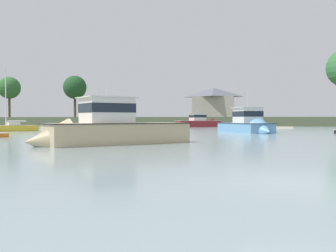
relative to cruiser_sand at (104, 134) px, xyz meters
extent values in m
plane|color=gray|center=(9.56, -12.54, -0.63)|extent=(498.81, 498.81, 0.00)
cube|color=#4C563D|center=(9.56, 82.73, 0.37)|extent=(224.47, 46.09, 2.00)
cube|color=tan|center=(0.77, 0.70, -0.33)|extent=(8.69, 8.32, 2.08)
cone|color=tan|center=(-2.58, -2.37, -0.33)|extent=(3.67, 3.68, 2.65)
cube|color=black|center=(0.77, 0.70, 0.68)|extent=(8.91, 8.53, 0.05)
cube|color=silver|center=(0.16, 0.15, 1.49)|extent=(3.70, 3.67, 1.56)
cube|color=#19232D|center=(0.16, 0.15, 1.65)|extent=(3.77, 3.74, 0.56)
cube|color=beige|center=(0.16, 0.15, 2.30)|extent=(4.21, 4.18, 0.06)
cylinder|color=silver|center=(0.16, 0.15, 2.89)|extent=(0.03, 0.03, 1.13)
cube|color=beige|center=(16.15, 44.16, -0.51)|extent=(3.27, 1.68, 0.57)
cube|color=brown|center=(16.15, 44.16, -0.23)|extent=(3.40, 1.80, 0.05)
cube|color=tan|center=(16.15, 44.16, -0.27)|extent=(0.21, 1.17, 0.03)
cube|color=#196B70|center=(-18.28, 46.45, -0.56)|extent=(4.17, 6.56, 0.87)
cube|color=#CCB78E|center=(-18.28, 46.45, -0.10)|extent=(3.82, 6.13, 0.04)
cube|color=silver|center=(-18.40, 46.15, 0.11)|extent=(1.65, 1.75, 0.38)
cylinder|color=silver|center=(-18.08, 46.91, 3.62)|extent=(0.13, 0.13, 7.40)
cylinder|color=silver|center=(-18.57, 45.75, 0.40)|extent=(1.07, 2.37, 0.10)
cylinder|color=silver|center=(-18.57, 45.75, 0.45)|extent=(1.01, 2.16, 0.14)
cylinder|color=#999999|center=(-17.60, 48.08, 3.59)|extent=(1.00, 2.36, 7.35)
cube|color=maroon|center=(0.90, 51.35, -0.35)|extent=(8.86, 7.03, 1.92)
cone|color=maroon|center=(4.54, 53.57, -0.35)|extent=(3.46, 3.59, 2.75)
cube|color=silver|center=(0.90, 51.35, 0.58)|extent=(9.07, 7.23, 0.05)
cube|color=silver|center=(0.79, 51.29, 1.33)|extent=(3.52, 3.46, 1.45)
cube|color=#19232D|center=(0.79, 51.29, 1.47)|extent=(3.59, 3.52, 0.52)
cube|color=beige|center=(0.79, 51.29, 2.08)|extent=(3.99, 3.95, 0.06)
cylinder|color=silver|center=(0.79, 51.29, 2.66)|extent=(0.03, 0.03, 1.11)
cube|color=#669ECC|center=(9.16, 23.22, -0.38)|extent=(6.63, 9.29, 1.73)
cone|color=#669ECC|center=(11.11, 19.24, -0.38)|extent=(3.55, 3.43, 2.74)
cube|color=black|center=(9.16, 23.22, 0.45)|extent=(6.81, 9.51, 0.05)
cube|color=silver|center=(9.49, 22.54, 1.35)|extent=(3.46, 3.68, 1.75)
cube|color=#19232D|center=(9.49, 22.54, 1.53)|extent=(3.53, 3.75, 0.63)
cube|color=beige|center=(9.49, 22.54, 2.26)|extent=(3.97, 4.16, 0.06)
cylinder|color=silver|center=(9.49, 22.54, 3.20)|extent=(0.03, 0.03, 1.83)
cube|color=gold|center=(-20.26, 21.50, -0.52)|extent=(5.39, 6.50, 1.23)
cube|color=#CCB78E|center=(-20.26, 21.50, 0.11)|extent=(4.98, 6.05, 0.04)
cube|color=silver|center=(-20.06, 21.78, 0.33)|extent=(1.79, 1.87, 0.40)
cylinder|color=silver|center=(-20.57, 21.07, 3.91)|extent=(0.13, 0.13, 7.55)
cylinder|color=silver|center=(-19.78, 22.16, 0.64)|extent=(1.67, 2.25, 0.11)
cylinder|color=silver|center=(-19.78, 22.16, 0.69)|extent=(1.54, 2.05, 0.14)
cylinder|color=brown|center=(-38.66, 82.86, 5.03)|extent=(0.71, 0.71, 7.32)
sphere|color=#1E4723|center=(-38.66, 82.86, 10.23)|extent=(6.85, 6.85, 6.85)
cylinder|color=brown|center=(-59.28, 81.87, 5.09)|extent=(0.69, 0.69, 7.44)
sphere|color=#2D602D|center=(-59.28, 81.87, 10.31)|extent=(6.65, 6.65, 6.65)
cube|color=#9E998E|center=(1.73, 88.00, 4.31)|extent=(11.62, 8.57, 5.89)
pyramid|color=#565B66|center=(1.73, 88.00, 8.58)|extent=(12.55, 9.25, 2.64)
camera|label=1|loc=(8.19, -22.75, 0.98)|focal=40.69mm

